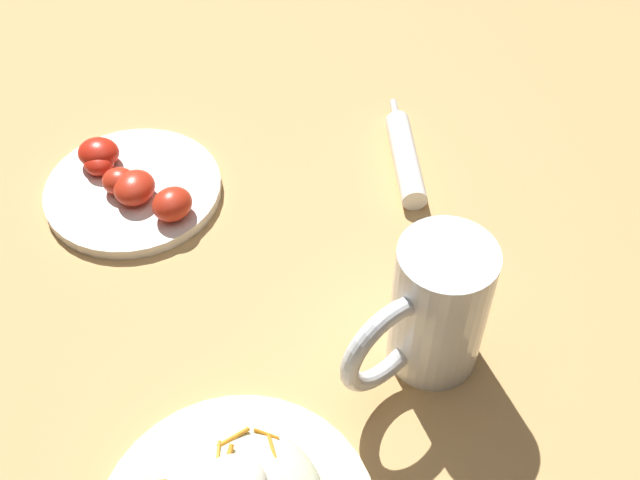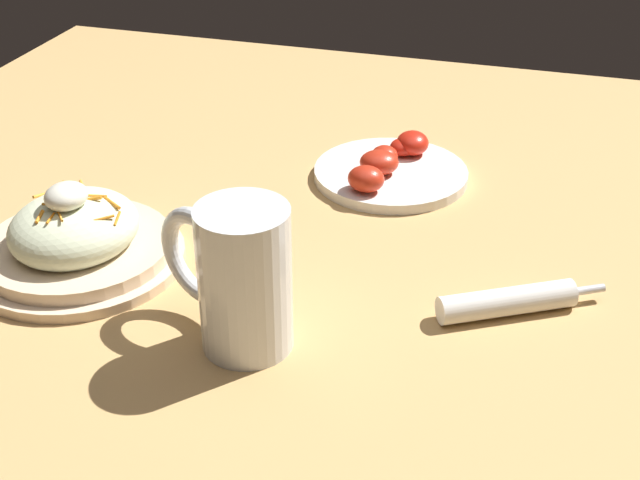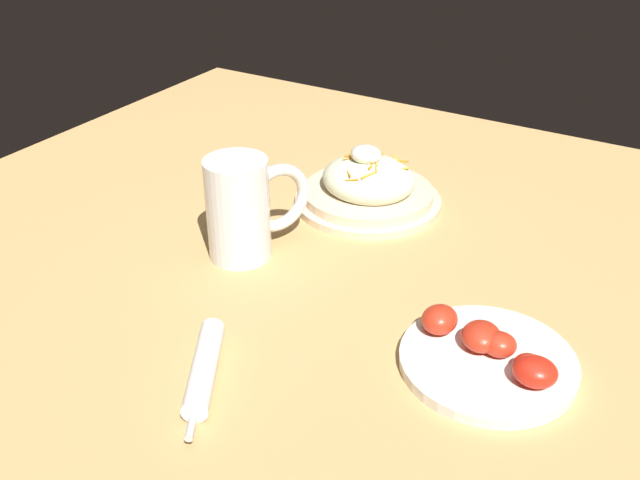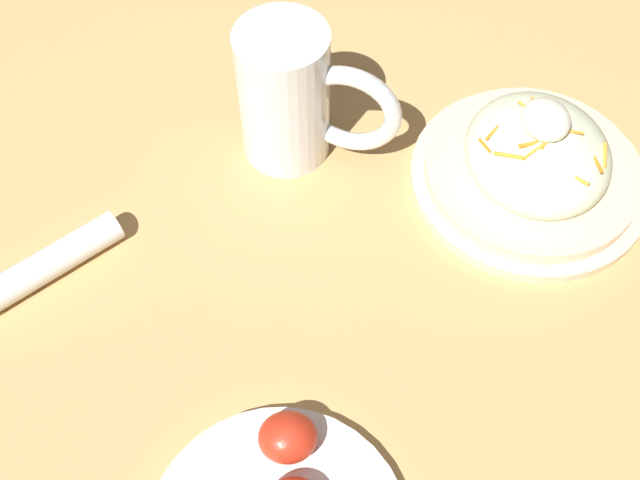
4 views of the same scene
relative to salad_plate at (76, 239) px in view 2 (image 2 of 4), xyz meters
The scene contains 5 objects.
ground_plane 0.27m from the salad_plate, 102.99° to the left, with size 1.43×1.43×0.00m, color tan.
salad_plate is the anchor object (origin of this frame).
beer_mug 0.24m from the salad_plate, 70.42° to the left, with size 0.10×0.15×0.15m.
napkin_roll 0.47m from the salad_plate, 94.81° to the left, with size 0.11×0.16×0.03m.
tomato_plate 0.41m from the salad_plate, 136.85° to the left, with size 0.20×0.20×0.05m.
Camera 2 is at (0.77, 0.23, 0.52)m, focal length 49.14 mm.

